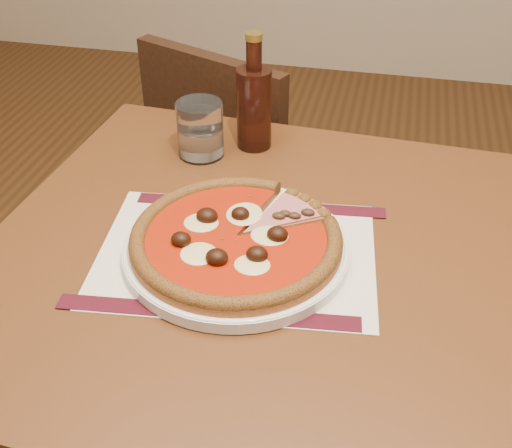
{
  "coord_description": "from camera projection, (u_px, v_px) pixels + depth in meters",
  "views": [
    {
      "loc": [
        0.06,
        -0.25,
        1.34
      ],
      "look_at": [
        -0.11,
        0.5,
        0.78
      ],
      "focal_mm": 45.0,
      "sensor_mm": 36.0,
      "label": 1
    }
  ],
  "objects": [
    {
      "name": "placemat",
      "position": [
        236.0,
        254.0,
        0.94
      ],
      "size": [
        0.43,
        0.33,
        0.0
      ],
      "primitive_type": "cube",
      "rotation": [
        0.0,
        0.0,
        0.11
      ],
      "color": "white",
      "rests_on": "table"
    },
    {
      "name": "plate",
      "position": [
        236.0,
        248.0,
        0.94
      ],
      "size": [
        0.33,
        0.33,
        0.02
      ],
      "primitive_type": "cylinder",
      "color": "white",
      "rests_on": "placemat"
    },
    {
      "name": "chair_far",
      "position": [
        239.0,
        177.0,
        1.64
      ],
      "size": [
        0.51,
        0.51,
        0.83
      ],
      "rotation": [
        0.0,
        0.0,
        2.74
      ],
      "color": "black",
      "rests_on": "ground"
    },
    {
      "name": "table",
      "position": [
        253.0,
        298.0,
        1.02
      ],
      "size": [
        0.84,
        0.84,
        0.75
      ],
      "rotation": [
        0.0,
        0.0,
        -0.06
      ],
      "color": "brown",
      "rests_on": "ground"
    },
    {
      "name": "pizza",
      "position": [
        236.0,
        238.0,
        0.93
      ],
      "size": [
        0.31,
        0.31,
        0.04
      ],
      "color": "#AC6129",
      "rests_on": "plate"
    },
    {
      "name": "bottle",
      "position": [
        254.0,
        104.0,
        1.16
      ],
      "size": [
        0.06,
        0.06,
        0.22
      ],
      "color": "#37150D",
      "rests_on": "table"
    },
    {
      "name": "water_glass",
      "position": [
        200.0,
        129.0,
        1.15
      ],
      "size": [
        0.1,
        0.1,
        0.1
      ],
      "primitive_type": "cylinder",
      "rotation": [
        0.0,
        0.0,
        0.15
      ],
      "color": "white",
      "rests_on": "table"
    },
    {
      "name": "ham_slice",
      "position": [
        291.0,
        215.0,
        0.98
      ],
      "size": [
        0.12,
        0.14,
        0.02
      ],
      "rotation": [
        0.0,
        0.0,
        0.91
      ],
      "color": "#AC6129",
      "rests_on": "plate"
    }
  ]
}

